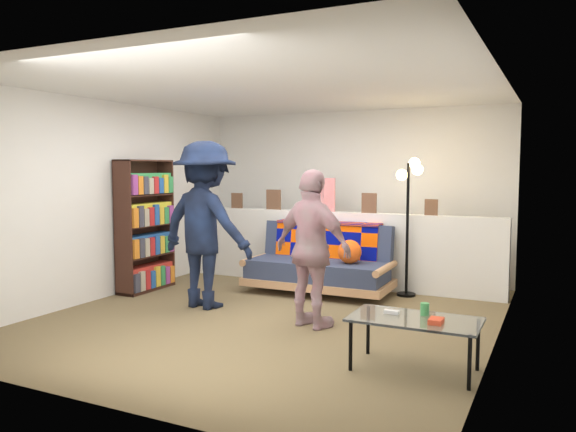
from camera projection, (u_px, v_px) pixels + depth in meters
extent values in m
plane|color=brown|center=(272.00, 316.00, 6.00)|extent=(5.00, 5.00, 0.00)
cube|color=silver|center=(351.00, 194.00, 8.14)|extent=(4.50, 0.10, 2.40)
cube|color=silver|center=(109.00, 199.00, 6.88)|extent=(0.10, 5.00, 2.40)
cube|color=silver|center=(498.00, 212.00, 4.92)|extent=(0.10, 5.00, 2.40)
cube|color=white|center=(271.00, 89.00, 5.79)|extent=(4.50, 5.00, 0.10)
cube|color=silver|center=(333.00, 248.00, 7.57)|extent=(4.45, 0.15, 1.00)
cube|color=brown|center=(237.00, 201.00, 8.16)|extent=(0.18, 0.02, 0.22)
cube|color=brown|center=(274.00, 200.00, 7.89)|extent=(0.22, 0.02, 0.28)
cube|color=silver|center=(319.00, 195.00, 7.58)|extent=(0.45, 0.02, 0.45)
cube|color=brown|center=(369.00, 203.00, 7.28)|extent=(0.20, 0.02, 0.26)
cube|color=brown|center=(431.00, 207.00, 6.93)|extent=(0.16, 0.02, 0.20)
cube|color=tan|center=(318.00, 282.00, 7.09)|extent=(1.84, 0.84, 0.10)
cube|color=#2D3752|center=(317.00, 270.00, 7.03)|extent=(1.75, 0.70, 0.23)
cube|color=#2D3752|center=(327.00, 244.00, 7.33)|extent=(1.74, 0.25, 0.55)
cylinder|color=tan|center=(257.00, 259.00, 7.44)|extent=(0.10, 0.82, 0.09)
cylinder|color=tan|center=(385.00, 269.00, 6.70)|extent=(0.10, 0.82, 0.09)
cube|color=#050E7E|center=(325.00, 244.00, 7.26)|extent=(1.40, 0.12, 0.50)
cube|color=#050E7E|center=(329.00, 223.00, 7.35)|extent=(1.40, 0.26, 0.03)
sphere|color=#F45015|center=(350.00, 252.00, 6.82)|extent=(0.29, 0.29, 0.29)
cube|color=black|center=(137.00, 225.00, 7.30)|extent=(0.02, 0.84, 1.69)
cube|color=black|center=(123.00, 229.00, 6.87)|extent=(0.28, 0.02, 1.69)
cube|color=black|center=(165.00, 223.00, 7.61)|extent=(0.28, 0.02, 1.69)
cube|color=black|center=(144.00, 161.00, 7.17)|extent=(0.28, 0.84, 0.02)
cube|color=black|center=(147.00, 288.00, 7.31)|extent=(0.28, 0.84, 0.04)
cube|color=black|center=(146.00, 256.00, 7.28)|extent=(0.28, 0.81, 0.02)
cube|color=black|center=(145.00, 225.00, 7.24)|extent=(0.28, 0.81, 0.02)
cube|color=black|center=(144.00, 195.00, 7.21)|extent=(0.28, 0.81, 0.02)
cube|color=red|center=(147.00, 276.00, 7.29)|extent=(0.21, 0.79, 0.28)
cube|color=#225293|center=(147.00, 244.00, 7.25)|extent=(0.21, 0.79, 0.26)
cube|color=gold|center=(146.00, 214.00, 7.22)|extent=(0.21, 0.79, 0.28)
cube|color=green|center=(145.00, 183.00, 7.19)|extent=(0.21, 0.79, 0.26)
cylinder|color=black|center=(351.00, 346.00, 4.40)|extent=(0.03, 0.03, 0.40)
cylinder|color=black|center=(469.00, 363.00, 4.00)|extent=(0.03, 0.03, 0.40)
cylinder|color=black|center=(368.00, 331.00, 4.79)|extent=(0.03, 0.03, 0.40)
cylinder|color=black|center=(478.00, 346.00, 4.39)|extent=(0.03, 0.03, 0.40)
cube|color=silver|center=(415.00, 319.00, 4.38)|extent=(1.00, 0.55, 0.02)
cube|color=silver|center=(392.00, 312.00, 4.51)|extent=(0.12, 0.05, 0.03)
cube|color=#E94829|center=(436.00, 321.00, 4.22)|extent=(0.10, 0.14, 0.04)
cylinder|color=#43A153|center=(425.00, 309.00, 4.46)|extent=(0.07, 0.07, 0.10)
cylinder|color=black|center=(406.00, 294.00, 6.98)|extent=(0.28, 0.28, 0.03)
cylinder|color=black|center=(407.00, 230.00, 6.91)|extent=(0.04, 0.04, 1.64)
sphere|color=#FFC672|center=(402.00, 175.00, 6.96)|extent=(0.14, 0.14, 0.14)
sphere|color=#FFC672|center=(417.00, 170.00, 6.74)|extent=(0.14, 0.14, 0.14)
sphere|color=#FFC672|center=(415.00, 163.00, 6.91)|extent=(0.14, 0.14, 0.14)
imported|color=black|center=(205.00, 225.00, 6.35)|extent=(1.29, 0.84, 1.89)
imported|color=pink|center=(313.00, 249.00, 5.54)|extent=(1.00, 0.65, 1.58)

